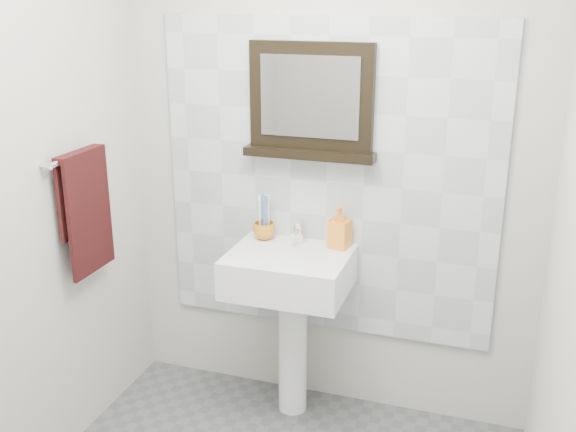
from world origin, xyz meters
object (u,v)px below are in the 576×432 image
(pedestal_sink, at_px, (290,289))
(hand_towel, at_px, (85,203))
(framed_mirror, at_px, (311,104))
(toothbrush_cup, at_px, (264,231))
(soap_dispenser, at_px, (340,227))

(pedestal_sink, height_order, hand_towel, hand_towel)
(framed_mirror, xyz_separation_m, hand_towel, (-0.87, -0.54, -0.40))
(framed_mirror, relative_size, hand_towel, 1.12)
(pedestal_sink, relative_size, framed_mirror, 1.56)
(pedestal_sink, bearing_deg, toothbrush_cup, 143.03)
(toothbrush_cup, bearing_deg, hand_towel, -143.73)
(pedestal_sink, xyz_separation_m, toothbrush_cup, (-0.17, 0.13, 0.23))
(toothbrush_cup, bearing_deg, soap_dispenser, 1.30)
(pedestal_sink, height_order, framed_mirror, framed_mirror)
(toothbrush_cup, xyz_separation_m, soap_dispenser, (0.37, 0.01, 0.06))
(toothbrush_cup, distance_m, soap_dispenser, 0.38)
(pedestal_sink, bearing_deg, hand_towel, -157.16)
(toothbrush_cup, xyz_separation_m, framed_mirror, (0.21, 0.05, 0.62))
(toothbrush_cup, xyz_separation_m, hand_towel, (-0.65, -0.48, 0.22))
(soap_dispenser, distance_m, hand_towel, 1.15)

